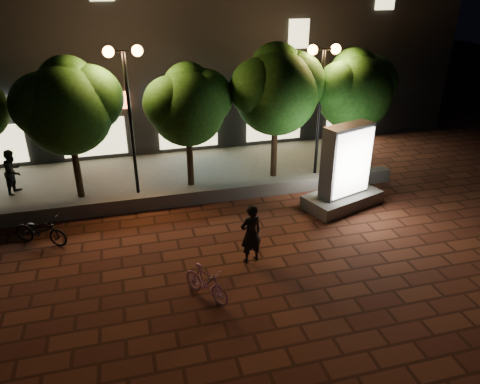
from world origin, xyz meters
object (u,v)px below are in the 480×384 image
object	(u,v)px
tree_far_right	(355,88)
rider	(251,234)
tree_left	(68,104)
street_lamp_left	(127,84)
scooter_parked	(41,230)
pedestrian	(13,171)
street_lamp_right	(322,77)
ad_kiosk	(345,174)
scooter_pink	(206,283)
tree_right	(277,87)
tree_mid	(188,103)

from	to	relation	value
tree_far_right	rider	bearing A→B (deg)	-136.56
tree_left	street_lamp_left	distance (m)	2.05
street_lamp_left	rider	size ratio (longest dim) A/B	2.97
rider	scooter_parked	bearing A→B (deg)	-36.12
pedestrian	tree_far_right	bearing A→B (deg)	-75.88
street_lamp_right	tree_far_right	bearing A→B (deg)	9.61
ad_kiosk	scooter_pink	bearing A→B (deg)	-146.16
scooter_pink	tree_right	bearing A→B (deg)	24.81
tree_far_right	street_lamp_right	distance (m)	1.66
street_lamp_left	pedestrian	world-z (taller)	street_lamp_left
tree_left	street_lamp_right	size ratio (longest dim) A/B	0.98
ad_kiosk	rider	xyz separation A→B (m)	(-4.02, -2.44, -0.30)
scooter_parked	tree_left	bearing A→B (deg)	9.83
tree_left	rider	xyz separation A→B (m)	(4.75, -5.44, -2.57)
tree_far_right	pedestrian	size ratio (longest dim) A/B	2.90
street_lamp_right	scooter_parked	world-z (taller)	street_lamp_right
street_lamp_right	rider	world-z (taller)	street_lamp_right
tree_right	rider	bearing A→B (deg)	-115.12
tree_right	ad_kiosk	size ratio (longest dim) A/B	1.70
ad_kiosk	street_lamp_left	bearing A→B (deg)	158.14
ad_kiosk	scooter_parked	xyz separation A→B (m)	(-9.79, 0.02, -0.72)
tree_mid	scooter_parked	world-z (taller)	tree_mid
tree_right	tree_far_right	size ratio (longest dim) A/B	1.06
tree_mid	ad_kiosk	bearing A→B (deg)	-32.16
tree_left	pedestrian	xyz separation A→B (m)	(-2.33, 0.89, -2.54)
tree_right	tree_far_right	distance (m)	3.20
tree_mid	tree_far_right	world-z (taller)	tree_far_right
tree_far_right	street_lamp_right	world-z (taller)	street_lamp_right
tree_right	pedestrian	distance (m)	10.04
tree_far_right	scooter_parked	bearing A→B (deg)	-165.47
scooter_pink	street_lamp_right	bearing A→B (deg)	14.50
rider	scooter_pink	bearing A→B (deg)	26.99
tree_far_right	street_lamp_left	distance (m)	8.58
tree_left	street_lamp_left	xyz separation A→B (m)	(1.95, -0.26, 0.58)
street_lamp_right	scooter_pink	xyz separation A→B (m)	(-5.71, -6.45, -3.45)
street_lamp_right	ad_kiosk	world-z (taller)	street_lamp_right
tree_far_right	pedestrian	bearing A→B (deg)	176.02
tree_right	pedestrian	world-z (taller)	tree_right
scooter_pink	pedestrian	world-z (taller)	pedestrian
rider	pedestrian	world-z (taller)	rider
tree_mid	pedestrian	bearing A→B (deg)	171.97
street_lamp_right	pedestrian	xyz separation A→B (m)	(-11.28, 1.16, -2.99)
pedestrian	street_lamp_left	bearing A→B (deg)	-87.03
tree_mid	street_lamp_right	distance (m)	5.00
street_lamp_left	street_lamp_right	world-z (taller)	street_lamp_left
street_lamp_right	scooter_parked	xyz separation A→B (m)	(-9.96, -2.72, -3.44)
street_lamp_left	rider	distance (m)	6.68
street_lamp_right	rider	xyz separation A→B (m)	(-4.20, -5.18, -3.02)
tree_left	tree_mid	bearing A→B (deg)	-0.00
tree_right	ad_kiosk	distance (m)	4.11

